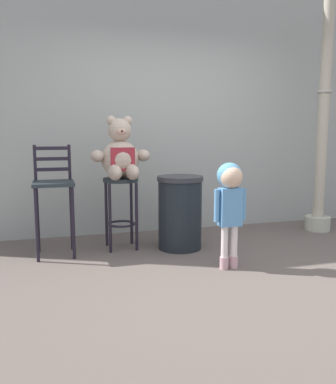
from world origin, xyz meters
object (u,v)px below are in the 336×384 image
Objects in this scene: bar_stool_with_teddy at (121,199)px; bar_chair_empty at (54,190)px; teddy_bear at (121,156)px; lamppost at (322,135)px; child_walking at (230,192)px; trash_bin at (180,212)px.

bar_chair_empty reaches higher than bar_stool_with_teddy.
bar_chair_empty is at bearing -178.65° from teddy_bear.
lamppost is 2.69× the size of bar_chair_empty.
teddy_bear is 2.58m from lamppost.
lamppost is (1.73, 1.04, 0.50)m from child_walking.
lamppost is 3.31m from bar_chair_empty.
lamppost reaches higher than teddy_bear.
child_walking is (0.84, -0.91, -0.30)m from teddy_bear.
bar_stool_with_teddy is 1.27m from child_walking.
bar_stool_with_teddy is 0.70m from bar_chair_empty.
teddy_bear is at bearing -177.11° from lamppost.
child_walking is 0.87× the size of bar_chair_empty.
bar_chair_empty is at bearing 174.11° from trash_bin.
teddy_bear reaches higher than bar_chair_empty.
trash_bin is 2.14m from lamppost.
teddy_bear is at bearing -90.00° from bar_stool_with_teddy.
lamppost is (2.57, 0.13, 0.21)m from teddy_bear.
child_walking is 0.32× the size of lamppost.
bar_stool_with_teddy is at bearing 90.00° from teddy_bear.
bar_chair_empty is at bearing -177.43° from lamppost.
teddy_bear is at bearing -126.95° from child_walking.
bar_stool_with_teddy is 1.18× the size of teddy_bear.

